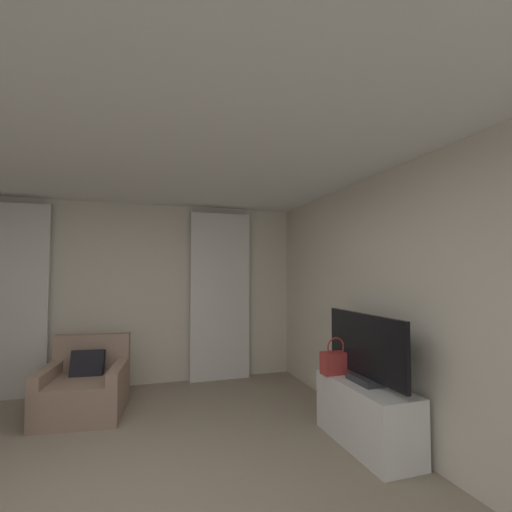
% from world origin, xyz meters
% --- Properties ---
extents(wall_window, '(5.12, 0.06, 2.60)m').
position_xyz_m(wall_window, '(0.00, 3.03, 1.30)').
color(wall_window, beige).
rests_on(wall_window, ground).
extents(wall_right, '(0.06, 6.12, 2.60)m').
position_xyz_m(wall_right, '(2.53, 0.00, 1.30)').
color(wall_right, beige).
rests_on(wall_right, ground).
extents(ceiling, '(5.12, 6.12, 0.06)m').
position_xyz_m(ceiling, '(0.00, 0.00, 2.63)').
color(ceiling, white).
rests_on(ceiling, wall_left).
extents(curtain_left_panel, '(0.90, 0.06, 2.50)m').
position_xyz_m(curtain_left_panel, '(-1.38, 2.90, 1.25)').
color(curtain_left_panel, silver).
rests_on(curtain_left_panel, ground).
extents(curtain_right_panel, '(0.90, 0.06, 2.50)m').
position_xyz_m(curtain_right_panel, '(1.38, 2.90, 1.25)').
color(curtain_right_panel, silver).
rests_on(curtain_right_panel, ground).
extents(armchair, '(0.96, 0.97, 0.84)m').
position_xyz_m(armchair, '(-0.36, 2.07, 0.28)').
color(armchair, '#997A66').
rests_on(armchair, ground).
extents(tv_console, '(0.45, 1.10, 0.57)m').
position_xyz_m(tv_console, '(2.23, 0.46, 0.29)').
color(tv_console, white).
rests_on(tv_console, ground).
extents(tv_flatscreen, '(0.20, 1.16, 0.64)m').
position_xyz_m(tv_flatscreen, '(2.23, 0.46, 0.88)').
color(tv_flatscreen, '#333338').
rests_on(tv_flatscreen, tv_console).
extents(handbag_primary, '(0.30, 0.14, 0.37)m').
position_xyz_m(handbag_primary, '(2.12, 0.80, 0.69)').
color(handbag_primary, '#B73833').
rests_on(handbag_primary, tv_console).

